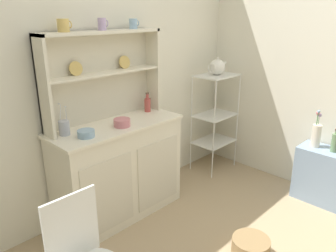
{
  "coord_description": "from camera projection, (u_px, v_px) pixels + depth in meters",
  "views": [
    {
      "loc": [
        -1.56,
        -0.72,
        1.73
      ],
      "look_at": [
        0.31,
        1.12,
        0.81
      ],
      "focal_mm": 35.08,
      "sensor_mm": 36.0,
      "label": 1
    }
  ],
  "objects": [
    {
      "name": "cup_gold_0",
      "position": [
        63.0,
        25.0,
        2.3
      ],
      "size": [
        0.1,
        0.08,
        0.09
      ],
      "color": "#DBB760",
      "rests_on": "hutch_shelf_unit"
    },
    {
      "name": "side_shelf_blue",
      "position": [
        323.0,
        175.0,
        3.09
      ],
      "size": [
        0.28,
        0.48,
        0.52
      ],
      "primitive_type": "cube",
      "color": "#849EBC",
      "rests_on": "ground"
    },
    {
      "name": "cup_sky_2",
      "position": [
        133.0,
        24.0,
        2.73
      ],
      "size": [
        0.08,
        0.07,
        0.08
      ],
      "color": "#8EB2D1",
      "rests_on": "hutch_shelf_unit"
    },
    {
      "name": "jam_bottle",
      "position": [
        148.0,
        104.0,
        3.01
      ],
      "size": [
        0.06,
        0.06,
        0.18
      ],
      "color": "#B74C47",
      "rests_on": "hutch_cabinet"
    },
    {
      "name": "bakers_rack",
      "position": [
        215.0,
        111.0,
        3.62
      ],
      "size": [
        0.46,
        0.33,
        1.09
      ],
      "color": "silver",
      "rests_on": "ground"
    },
    {
      "name": "oil_bottle",
      "position": [
        335.0,
        142.0,
        2.95
      ],
      "size": [
        0.06,
        0.06,
        0.22
      ],
      "color": "#6B8C60",
      "rests_on": "side_shelf_blue"
    },
    {
      "name": "bowl_floral_medium",
      "position": [
        122.0,
        123.0,
        2.63
      ],
      "size": [
        0.13,
        0.13,
        0.06
      ],
      "primitive_type": "cylinder",
      "color": "#D17A84",
      "rests_on": "hutch_cabinet"
    },
    {
      "name": "cup_lilac_1",
      "position": [
        102.0,
        24.0,
        2.52
      ],
      "size": [
        0.08,
        0.06,
        0.09
      ],
      "color": "#B79ECC",
      "rests_on": "hutch_shelf_unit"
    },
    {
      "name": "bowl_mixing_large",
      "position": [
        86.0,
        134.0,
        2.41
      ],
      "size": [
        0.13,
        0.13,
        0.05
      ],
      "primitive_type": "cylinder",
      "color": "#8EB2D1",
      "rests_on": "hutch_cabinet"
    },
    {
      "name": "wall_back",
      "position": [
        100.0,
        71.0,
        2.76
      ],
      "size": [
        3.84,
        0.05,
        2.5
      ],
      "primitive_type": "cube",
      "color": "silver",
      "rests_on": "ground"
    },
    {
      "name": "utensil_jar",
      "position": [
        64.0,
        127.0,
        2.44
      ],
      "size": [
        0.08,
        0.08,
        0.24
      ],
      "color": "#B2B7C6",
      "rests_on": "hutch_cabinet"
    },
    {
      "name": "porcelain_teapot",
      "position": [
        217.0,
        67.0,
        3.46
      ],
      "size": [
        0.26,
        0.17,
        0.19
      ],
      "color": "white",
      "rests_on": "bakers_rack"
    },
    {
      "name": "flower_vase",
      "position": [
        316.0,
        134.0,
        3.05
      ],
      "size": [
        0.08,
        0.08,
        0.36
      ],
      "color": "silver",
      "rests_on": "side_shelf_blue"
    },
    {
      "name": "hutch_cabinet",
      "position": [
        119.0,
        169.0,
        2.83
      ],
      "size": [
        1.14,
        0.45,
        0.85
      ],
      "color": "silver",
      "rests_on": "ground"
    },
    {
      "name": "hutch_shelf_unit",
      "position": [
        102.0,
        70.0,
        2.66
      ],
      "size": [
        1.06,
        0.18,
        0.74
      ],
      "color": "beige",
      "rests_on": "hutch_cabinet"
    },
    {
      "name": "floor_basket",
      "position": [
        250.0,
        248.0,
        2.42
      ],
      "size": [
        0.28,
        0.28,
        0.15
      ],
      "primitive_type": "cylinder",
      "color": "#93754C",
      "rests_on": "ground"
    }
  ]
}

